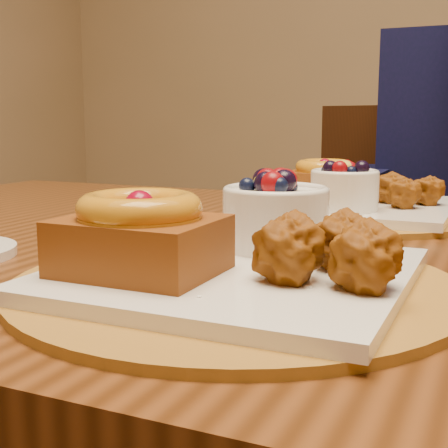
{
  "coord_description": "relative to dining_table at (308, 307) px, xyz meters",
  "views": [
    {
      "loc": [
        0.15,
        -0.64,
        0.9
      ],
      "look_at": [
        -0.08,
        -0.12,
        0.8
      ],
      "focal_mm": 50.0,
      "sensor_mm": 36.0,
      "label": 1
    }
  ],
  "objects": [
    {
      "name": "place_setting_near",
      "position": [
        -0.0,
        -0.21,
        0.11
      ],
      "size": [
        0.38,
        0.38,
        0.09
      ],
      "color": "brown",
      "rests_on": "dining_table"
    },
    {
      "name": "chair_far",
      "position": [
        -0.04,
        0.66,
        -0.16
      ],
      "size": [
        0.56,
        0.56,
        0.93
      ],
      "rotation": [
        0.0,
        0.0,
        -0.29
      ],
      "color": "black",
      "rests_on": "ground"
    },
    {
      "name": "place_setting_far",
      "position": [
        -0.0,
        0.21,
        0.1
      ],
      "size": [
        0.38,
        0.38,
        0.09
      ],
      "color": "brown",
      "rests_on": "dining_table"
    },
    {
      "name": "dining_table",
      "position": [
        0.0,
        0.0,
        0.0
      ],
      "size": [
        1.6,
        0.9,
        0.76
      ],
      "color": "#3C1E0B",
      "rests_on": "ground"
    }
  ]
}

